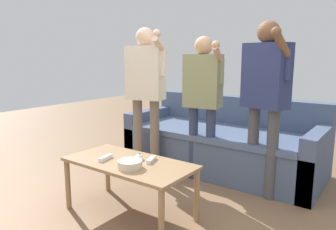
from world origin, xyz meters
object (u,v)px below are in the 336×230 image
(game_remote_nunchuk, at_px, (139,157))
(game_remote_wand_near, at_px, (106,158))
(coffee_table, at_px, (129,168))
(player_left, at_px, (146,84))
(game_remote_wand_far, at_px, (152,160))
(player_center, at_px, (203,92))
(snack_bowl, at_px, (130,164))
(couch, at_px, (223,144))
(player_right, at_px, (265,89))

(game_remote_nunchuk, height_order, game_remote_wand_near, game_remote_nunchuk)
(coffee_table, bearing_deg, game_remote_nunchuk, 63.02)
(player_left, xyz_separation_m, game_remote_wand_far, (0.66, -0.72, -0.53))
(coffee_table, xyz_separation_m, game_remote_wand_far, (0.14, 0.11, 0.07))
(player_center, height_order, game_remote_wand_far, player_center)
(player_left, bearing_deg, game_remote_nunchuk, -53.69)
(snack_bowl, bearing_deg, game_remote_wand_near, 173.85)
(player_left, relative_size, player_center, 1.07)
(couch, bearing_deg, game_remote_wand_far, -88.46)
(player_center, distance_m, player_right, 0.65)
(game_remote_nunchuk, xyz_separation_m, game_remote_wand_near, (-0.22, -0.15, -0.01))
(couch, height_order, player_right, player_right)
(game_remote_nunchuk, bearing_deg, game_remote_wand_far, 17.75)
(snack_bowl, relative_size, player_center, 0.13)
(couch, distance_m, snack_bowl, 1.59)
(snack_bowl, distance_m, player_left, 1.24)
(player_center, bearing_deg, player_right, -0.91)
(player_center, xyz_separation_m, game_remote_wand_far, (0.06, -0.90, -0.46))
(coffee_table, distance_m, game_remote_wand_far, 0.19)
(player_left, distance_m, player_right, 1.26)
(player_center, bearing_deg, game_remote_wand_near, -104.10)
(game_remote_nunchuk, distance_m, player_center, 1.04)
(game_remote_nunchuk, height_order, player_left, player_left)
(coffee_table, xyz_separation_m, player_right, (0.73, 1.00, 0.60))
(player_center, bearing_deg, couch, 87.23)
(player_center, xyz_separation_m, player_right, (0.64, -0.01, 0.07))
(player_left, bearing_deg, player_right, 7.67)
(player_left, relative_size, player_right, 1.00)
(player_left, relative_size, game_remote_wand_near, 10.02)
(game_remote_nunchuk, bearing_deg, snack_bowl, -68.00)
(player_center, relative_size, game_remote_wand_far, 9.58)
(coffee_table, bearing_deg, snack_bowl, -44.05)
(snack_bowl, bearing_deg, coffee_table, 135.95)
(player_left, bearing_deg, couch, 45.60)
(player_left, height_order, game_remote_wand_near, player_left)
(couch, relative_size, player_center, 1.47)
(coffee_table, xyz_separation_m, game_remote_nunchuk, (0.04, 0.08, 0.08))
(player_left, bearing_deg, game_remote_wand_near, -70.03)
(player_right, bearing_deg, game_remote_wand_near, -130.47)
(snack_bowl, xyz_separation_m, player_left, (-0.63, 0.94, 0.51))
(player_left, bearing_deg, player_center, 16.47)
(game_remote_nunchuk, xyz_separation_m, player_center, (0.05, 0.93, 0.45))
(couch, bearing_deg, game_remote_wand_near, -100.81)
(game_remote_nunchuk, distance_m, player_right, 1.26)
(game_remote_wand_near, xyz_separation_m, game_remote_wand_far, (0.33, 0.19, 0.00))
(snack_bowl, height_order, player_center, player_center)
(coffee_table, height_order, player_right, player_right)
(player_right, bearing_deg, player_left, -172.33)
(player_left, height_order, game_remote_wand_far, player_left)
(game_remote_wand_near, bearing_deg, player_right, 49.53)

